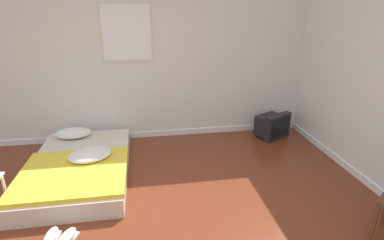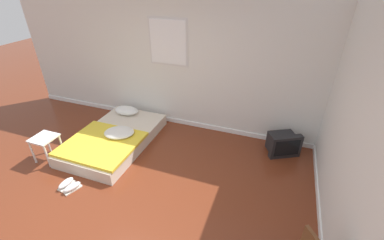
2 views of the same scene
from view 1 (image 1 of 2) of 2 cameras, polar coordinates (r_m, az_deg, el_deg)
name	(u,v)px [view 1 (image 1 of 2)]	position (r m, az deg, el deg)	size (l,w,h in m)	color
wall_back	(149,60)	(4.82, -8.16, 11.28)	(7.50, 0.08, 2.60)	silver
mattress_bed	(80,166)	(4.18, -20.59, -8.15)	(1.23, 1.96, 0.36)	beige
crt_tv	(272,126)	(5.20, 15.01, -1.02)	(0.61, 0.56, 0.42)	black
sneaker_pair	(59,238)	(3.24, -24.01, -19.80)	(0.31, 0.31, 0.10)	silver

